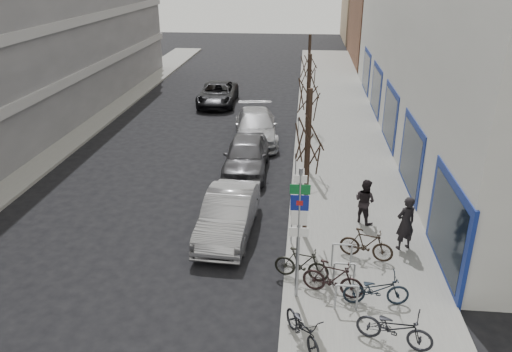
% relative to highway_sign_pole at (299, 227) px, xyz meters
% --- Properties ---
extents(ground, '(120.00, 120.00, 0.00)m').
position_rel_highway_sign_pole_xyz_m(ground, '(-2.40, 0.01, -2.46)').
color(ground, black).
rests_on(ground, ground).
extents(sidewalk_east, '(5.00, 70.00, 0.15)m').
position_rel_highway_sign_pole_xyz_m(sidewalk_east, '(2.10, 10.01, -2.38)').
color(sidewalk_east, slate).
rests_on(sidewalk_east, ground).
extents(sidewalk_west, '(3.00, 70.00, 0.15)m').
position_rel_highway_sign_pole_xyz_m(sidewalk_west, '(-13.40, 10.01, -2.38)').
color(sidewalk_west, slate).
rests_on(sidewalk_west, ground).
extents(brick_building_far, '(12.00, 14.00, 8.00)m').
position_rel_highway_sign_pole_xyz_m(brick_building_far, '(10.60, 40.01, 1.54)').
color(brick_building_far, brown).
rests_on(brick_building_far, ground).
extents(tan_building_far, '(13.00, 12.00, 9.00)m').
position_rel_highway_sign_pole_xyz_m(tan_building_far, '(11.10, 55.01, 2.04)').
color(tan_building_far, '#937A5B').
rests_on(tan_building_far, ground).
extents(highway_sign_pole, '(0.55, 0.10, 4.20)m').
position_rel_highway_sign_pole_xyz_m(highway_sign_pole, '(0.00, 0.00, 0.00)').
color(highway_sign_pole, gray).
rests_on(highway_sign_pole, ground).
extents(bike_rack, '(0.66, 2.26, 0.83)m').
position_rel_highway_sign_pole_xyz_m(bike_rack, '(1.40, 0.61, -1.80)').
color(bike_rack, gray).
rests_on(bike_rack, sidewalk_east).
extents(tree_near, '(1.80, 1.80, 5.50)m').
position_rel_highway_sign_pole_xyz_m(tree_near, '(0.20, 3.51, 1.65)').
color(tree_near, black).
rests_on(tree_near, ground).
extents(tree_mid, '(1.80, 1.80, 5.50)m').
position_rel_highway_sign_pole_xyz_m(tree_mid, '(0.20, 10.01, 1.65)').
color(tree_mid, black).
rests_on(tree_mid, ground).
extents(tree_far, '(1.80, 1.80, 5.50)m').
position_rel_highway_sign_pole_xyz_m(tree_far, '(0.20, 16.51, 1.65)').
color(tree_far, black).
rests_on(tree_far, ground).
extents(meter_front, '(0.10, 0.08, 1.27)m').
position_rel_highway_sign_pole_xyz_m(meter_front, '(-0.25, 3.01, -1.54)').
color(meter_front, gray).
rests_on(meter_front, sidewalk_east).
extents(meter_mid, '(0.10, 0.08, 1.27)m').
position_rel_highway_sign_pole_xyz_m(meter_mid, '(-0.25, 8.51, -1.54)').
color(meter_mid, gray).
rests_on(meter_mid, sidewalk_east).
extents(meter_back, '(0.10, 0.08, 1.27)m').
position_rel_highway_sign_pole_xyz_m(meter_back, '(-0.25, 14.01, -1.54)').
color(meter_back, gray).
rests_on(meter_back, sidewalk_east).
extents(bike_near_left, '(1.31, 1.80, 1.08)m').
position_rel_highway_sign_pole_xyz_m(bike_near_left, '(0.20, -1.93, -1.77)').
color(bike_near_left, black).
rests_on(bike_near_left, sidewalk_east).
extents(bike_near_right, '(1.93, 1.04, 1.12)m').
position_rel_highway_sign_pole_xyz_m(bike_near_right, '(1.05, 0.19, -1.75)').
color(bike_near_right, black).
rests_on(bike_near_right, sidewalk_east).
extents(bike_mid_curb, '(1.90, 0.67, 1.14)m').
position_rel_highway_sign_pole_xyz_m(bike_mid_curb, '(2.26, -0.14, -1.74)').
color(bike_mid_curb, black).
rests_on(bike_mid_curb, sidewalk_east).
extents(bike_mid_inner, '(1.81, 0.90, 1.06)m').
position_rel_highway_sign_pole_xyz_m(bike_mid_inner, '(0.13, 0.91, -1.78)').
color(bike_mid_inner, black).
rests_on(bike_mid_inner, sidewalk_east).
extents(bike_far_curb, '(2.03, 1.17, 1.19)m').
position_rel_highway_sign_pole_xyz_m(bike_far_curb, '(2.52, -1.75, -1.71)').
color(bike_far_curb, black).
rests_on(bike_far_curb, sidewalk_east).
extents(bike_far_inner, '(1.86, 1.02, 1.08)m').
position_rel_highway_sign_pole_xyz_m(bike_far_inner, '(2.22, 2.26, -1.77)').
color(bike_far_inner, black).
rests_on(bike_far_inner, sidewalk_east).
extents(parked_car_front, '(1.89, 4.88, 1.58)m').
position_rel_highway_sign_pole_xyz_m(parked_car_front, '(-2.55, 3.69, -1.67)').
color(parked_car_front, '#A1A1A6').
rests_on(parked_car_front, ground).
extents(parked_car_mid, '(2.10, 4.97, 1.68)m').
position_rel_highway_sign_pole_xyz_m(parked_car_mid, '(-2.60, 9.60, -1.62)').
color(parked_car_mid, '#4A494E').
rests_on(parked_car_mid, ground).
extents(parked_car_back, '(2.98, 5.89, 1.64)m').
position_rel_highway_sign_pole_xyz_m(parked_car_back, '(-2.60, 14.15, -1.64)').
color(parked_car_back, '#ADAEB3').
rests_on(parked_car_back, ground).
extents(lane_car, '(2.66, 5.45, 1.49)m').
position_rel_highway_sign_pole_xyz_m(lane_car, '(-6.01, 21.63, -1.71)').
color(lane_car, black).
rests_on(lane_car, ground).
extents(pedestrian_near, '(0.83, 0.71, 1.93)m').
position_rel_highway_sign_pole_xyz_m(pedestrian_near, '(3.56, 3.03, -1.34)').
color(pedestrian_near, black).
rests_on(pedestrian_near, sidewalk_east).
extents(pedestrian_far, '(0.77, 0.76, 1.74)m').
position_rel_highway_sign_pole_xyz_m(pedestrian_far, '(2.40, 4.83, -1.44)').
color(pedestrian_far, black).
rests_on(pedestrian_far, sidewalk_east).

